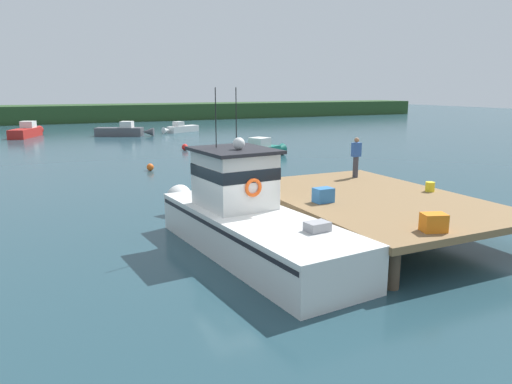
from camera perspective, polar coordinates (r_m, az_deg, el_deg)
ground_plane at (r=14.48m, az=-1.78°, el=-6.99°), size 200.00×200.00×0.00m
dock at (r=16.62m, az=13.53°, el=-0.95°), size 6.00×9.00×1.20m
main_fishing_boat at (r=14.28m, az=-1.33°, el=-3.03°), size 3.28×9.93×4.80m
crate_stack_near_edge at (r=15.42m, az=8.01°, el=-0.37°), size 0.61×0.46×0.47m
crate_single_by_cleat at (r=12.99m, az=20.40°, el=-3.42°), size 0.71×0.61×0.47m
bait_bucket at (r=17.96m, az=20.01°, el=0.59°), size 0.32×0.32×0.34m
deckhand_by_the_boat at (r=19.87m, az=11.82°, el=4.15°), size 0.36×0.22×1.63m
moored_boat_near_channel at (r=32.96m, az=0.00°, el=4.80°), size 5.63×3.32×1.44m
moored_boat_mid_harbor at (r=50.86m, az=-15.51°, el=7.01°), size 5.77×3.57×1.49m
moored_boat_off_the_point at (r=53.39m, az=-25.59°, el=6.51°), size 3.38×6.02×1.53m
moored_boat_outer_mooring at (r=54.06m, az=-8.94°, el=7.48°), size 4.60×2.78×1.18m
mooring_buoy_inshore at (r=28.97m, az=-12.48°, el=2.91°), size 0.42×0.42×0.42m
mooring_buoy_channel_marker at (r=38.10m, az=-8.47°, el=5.31°), size 0.50×0.50×0.50m
far_shoreline at (r=74.81m, az=-21.49°, el=8.69°), size 120.00×8.00×2.40m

